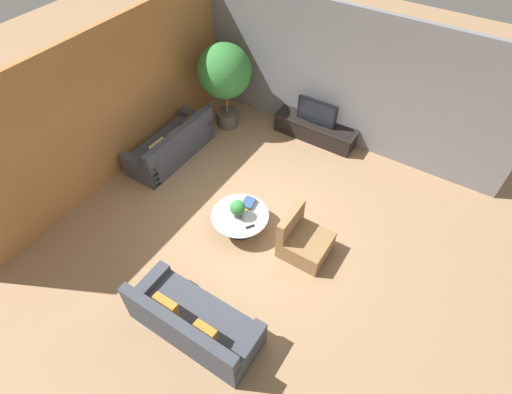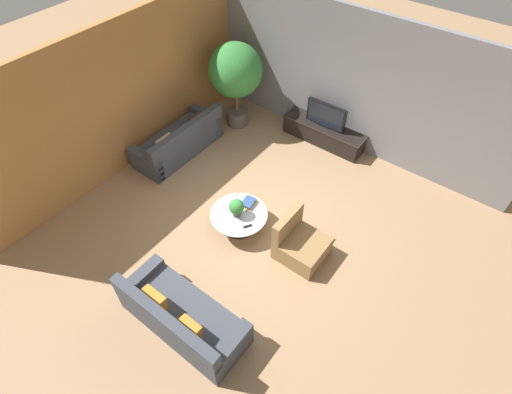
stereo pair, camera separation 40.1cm
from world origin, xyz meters
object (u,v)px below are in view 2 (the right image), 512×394
(media_console, at_px, (323,133))
(couch_by_wall, at_px, (180,142))
(television, at_px, (326,115))
(coffee_table, at_px, (239,218))
(potted_palm_tall, at_px, (236,73))
(potted_plant_tabletop, at_px, (236,207))
(armchair_wicker, at_px, (300,244))
(couch_near_entry, at_px, (182,317))

(media_console, distance_m, couch_by_wall, 3.25)
(television, xyz_separation_m, coffee_table, (0.06, -3.14, -0.46))
(potted_palm_tall, bearing_deg, media_console, 17.83)
(potted_palm_tall, bearing_deg, potted_plant_tabletop, -50.90)
(potted_palm_tall, xyz_separation_m, potted_plant_tabletop, (2.06, -2.54, -0.75))
(armchair_wicker, bearing_deg, potted_palm_tall, 54.80)
(television, bearing_deg, couch_by_wall, -136.23)
(television, distance_m, potted_palm_tall, 2.20)
(coffee_table, xyz_separation_m, couch_near_entry, (0.54, -2.05, 0.01))
(coffee_table, bearing_deg, armchair_wicker, 8.41)
(armchair_wicker, bearing_deg, media_console, 23.35)
(media_console, height_order, armchair_wicker, armchair_wicker)
(couch_by_wall, bearing_deg, potted_plant_tabletop, 68.72)
(potted_palm_tall, distance_m, potted_plant_tabletop, 3.36)
(couch_near_entry, height_order, potted_plant_tabletop, couch_near_entry)
(potted_plant_tabletop, bearing_deg, couch_by_wall, 158.72)
(potted_palm_tall, relative_size, potted_plant_tabletop, 5.52)
(television, bearing_deg, couch_near_entry, -83.31)
(coffee_table, distance_m, armchair_wicker, 1.23)
(couch_by_wall, height_order, couch_near_entry, same)
(television, height_order, armchair_wicker, television)
(couch_near_entry, relative_size, potted_palm_tall, 1.01)
(media_console, height_order, couch_by_wall, couch_by_wall)
(couch_by_wall, bearing_deg, media_console, 133.79)
(coffee_table, bearing_deg, television, 91.17)
(couch_by_wall, distance_m, potted_plant_tabletop, 2.60)
(media_console, height_order, potted_plant_tabletop, potted_plant_tabletop)
(media_console, height_order, coffee_table, media_console)
(media_console, xyz_separation_m, potted_palm_tall, (-2.01, -0.65, 1.11))
(television, relative_size, couch_by_wall, 0.45)
(media_console, bearing_deg, potted_plant_tabletop, -89.02)
(media_console, bearing_deg, armchair_wicker, -66.65)
(coffee_table, relative_size, armchair_wicker, 1.23)
(television, bearing_deg, armchair_wicker, -66.64)
(coffee_table, bearing_deg, couch_by_wall, 159.61)
(couch_by_wall, xyz_separation_m, armchair_wicker, (3.63, -0.72, -0.02))
(couch_by_wall, relative_size, couch_near_entry, 1.03)
(coffee_table, xyz_separation_m, couch_by_wall, (-2.41, 0.90, 0.02))
(couch_by_wall, height_order, armchair_wicker, armchair_wicker)
(potted_palm_tall, bearing_deg, coffee_table, -50.33)
(coffee_table, bearing_deg, media_console, 91.17)
(armchair_wicker, distance_m, potted_palm_tall, 4.17)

